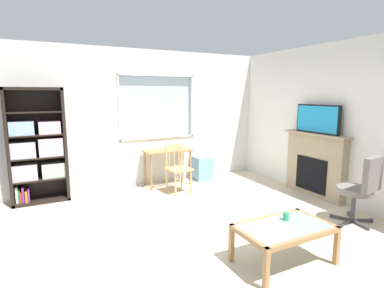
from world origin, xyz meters
TOP-DOWN VIEW (x-y plane):
  - ground at (0.00, 0.00)m, footprint 6.17×5.93m
  - wall_back_with_window at (-0.04, 2.47)m, footprint 5.17×0.15m
  - wall_right at (2.65, 0.00)m, footprint 0.12×5.13m
  - bookshelf at (-1.97, 2.23)m, footprint 0.90×0.38m
  - desk_under_window at (0.37, 2.12)m, footprint 0.94×0.47m
  - wooden_chair at (0.36, 1.60)m, footprint 0.47×0.45m
  - plastic_drawer_unit at (1.18, 2.17)m, footprint 0.35×0.40m
  - fireplace at (2.49, 0.29)m, footprint 0.26×1.30m
  - tv at (2.47, 0.29)m, footprint 0.06×0.90m
  - office_chair at (2.05, -0.89)m, footprint 0.57×0.58m
  - coffee_table at (0.38, -1.15)m, footprint 1.03×0.63m
  - sippy_cup at (0.50, -1.04)m, footprint 0.07×0.07m

SIDE VIEW (x-z plane):
  - ground at x=0.00m, z-range -0.02..0.00m
  - plastic_drawer_unit at x=1.18m, z-range 0.00..0.50m
  - coffee_table at x=0.38m, z-range 0.15..0.58m
  - wooden_chair at x=0.36m, z-range 0.01..0.91m
  - sippy_cup at x=0.50m, z-range 0.43..0.52m
  - office_chair at x=2.05m, z-range 0.05..1.05m
  - fireplace at x=2.49m, z-range 0.00..1.15m
  - desk_under_window at x=0.37m, z-range 0.24..0.97m
  - bookshelf at x=-1.97m, z-range -0.05..1.89m
  - wall_back_with_window at x=-0.04m, z-range -0.03..2.67m
  - wall_right at x=2.65m, z-range 0.00..2.70m
  - tv at x=2.47m, z-range 1.15..1.66m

